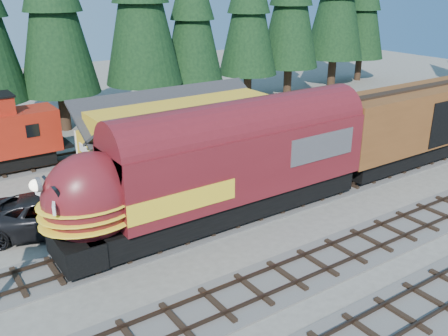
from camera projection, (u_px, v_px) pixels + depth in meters
ground at (297, 243)px, 24.20m from camera, size 120.00×120.00×0.00m
track_siding at (370, 174)px, 32.55m from camera, size 68.00×3.20×0.33m
depot at (186, 133)px, 31.24m from camera, size 12.80×7.00×5.30m
conifer_backdrop at (155, 1)px, 42.46m from camera, size 80.56×22.75×16.01m
locomotive at (212, 175)px, 25.07m from camera, size 17.85×3.55×4.85m
boxcar at (420, 121)px, 34.01m from camera, size 15.62×3.35×4.91m
pickup_truck_a at (54, 213)px, 25.07m from camera, size 7.84×5.67×1.98m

